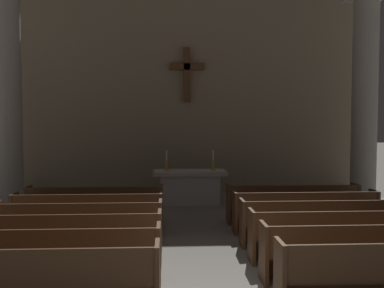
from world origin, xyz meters
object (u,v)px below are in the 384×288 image
Objects in this scene: pew_right_row_5 at (305,212)px; column_right_second at (365,102)px; pew_left_row_5 at (88,214)px; candlestick_left at (167,164)px; pew_right_row_2 at (364,252)px; pew_right_row_4 at (320,222)px; pew_left_row_1 at (34,281)px; pew_right_row_3 at (339,235)px; altar at (190,186)px; candlestick_right at (213,164)px; pew_left_row_4 at (79,225)px; pew_left_row_2 at (54,257)px; column_left_second at (8,102)px; pew_right_row_6 at (293,203)px; pew_left_row_6 at (95,205)px; pew_left_row_3 at (68,239)px.

column_right_second is at bearing 50.35° from pew_right_row_5.
candlestick_left reaches higher than pew_left_row_5.
pew_right_row_2 is 2.04m from pew_right_row_4.
pew_left_row_1 is 5.24m from pew_right_row_3.
altar is (-5.22, 0.24, -2.52)m from column_right_second.
pew_right_row_2 is 5.38× the size of candlestick_right.
pew_left_row_1 is 1.00× the size of pew_right_row_4.
pew_right_row_2 is (4.83, -2.04, 0.00)m from pew_left_row_4.
pew_left_row_5 is 5.38× the size of candlestick_right.
pew_right_row_3 is at bearing -61.19° from candlestick_left.
pew_right_row_4 is 5.82m from column_right_second.
candlestick_right reaches higher than pew_left_row_2.
pew_right_row_2 is 10.31m from column_left_second.
candlestick_right is at bearing 115.35° from pew_right_row_5.
pew_left_row_2 is 6.33m from pew_right_row_6.
pew_right_row_3 is 6.50m from candlestick_left.
pew_left_row_6 is 1.00× the size of pew_right_row_4.
candlestick_left reaches higher than pew_left_row_1.
candlestick_right reaches higher than pew_right_row_6.
pew_left_row_3 is (0.00, 1.02, 0.00)m from pew_left_row_2.
column_left_second reaches higher than altar.
pew_right_row_4 is at bearing -22.94° from pew_left_row_6.
column_left_second reaches higher than pew_right_row_3.
candlestick_left reaches higher than pew_right_row_2.
pew_left_row_3 is at bearing -157.06° from pew_right_row_5.
pew_right_row_5 is at bearing 40.25° from pew_left_row_1.
pew_right_row_2 is 1.00× the size of pew_right_row_3.
pew_right_row_4 is 1.02m from pew_right_row_5.
pew_right_row_6 is (4.83, 3.07, 0.00)m from pew_left_row_3.
pew_left_row_4 is 5.24m from pew_right_row_6.
pew_left_row_5 is at bearing 168.05° from pew_right_row_4.
pew_right_row_5 is at bearing -56.28° from altar.
pew_left_row_1 is 1.48× the size of altar.
pew_right_row_5 is 0.52× the size of column_left_second.
pew_right_row_5 is at bearing 11.95° from pew_left_row_4.
pew_left_row_2 is at bearing -139.75° from pew_right_row_6.
altar is at bearing 177.40° from column_right_second.
pew_left_row_6 is at bearing 90.00° from pew_left_row_2.
pew_left_row_4 is 5.63m from candlestick_right.
pew_left_row_3 is at bearing -62.68° from column_left_second.
pew_left_row_6 is at bearing 90.00° from pew_left_row_1.
pew_left_row_3 and pew_right_row_2 have the same top height.
pew_left_row_4 is 4.83m from pew_right_row_4.
column_right_second reaches higher than pew_left_row_3.
pew_left_row_5 is 4.94m from pew_right_row_6.
pew_left_row_2 is 2.04m from pew_left_row_4.
pew_left_row_2 is 4.09m from pew_left_row_6.
column_right_second is 2.85× the size of altar.
pew_left_row_2 is at bearing -139.81° from column_right_second.
column_left_second is at bearing -177.40° from altar.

